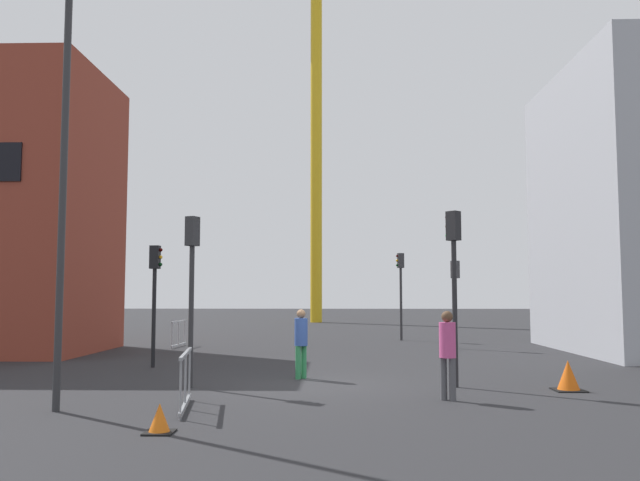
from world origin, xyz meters
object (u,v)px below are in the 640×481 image
at_px(traffic_light_island, 401,282).
at_px(traffic_light_corner, 454,269).
at_px(traffic_light_median, 192,272).
at_px(pedestrian_waiting, 448,348).
at_px(pedestrian_walking, 301,338).
at_px(traffic_light_near, 455,289).
at_px(construction_crane, 322,80).
at_px(traffic_cone_striped, 160,420).
at_px(streetlamp_tall, 57,158).
at_px(traffic_cone_on_verge, 568,377).
at_px(traffic_light_far, 155,285).

height_order(traffic_light_island, traffic_light_corner, traffic_light_corner).
bearing_deg(traffic_light_island, traffic_light_median, -112.36).
xyz_separation_m(traffic_light_corner, pedestrian_waiting, (-0.50, -1.93, -1.71)).
relative_size(traffic_light_corner, pedestrian_walking, 2.33).
height_order(traffic_light_near, traffic_light_island, traffic_light_island).
bearing_deg(construction_crane, traffic_cone_striped, -92.39).
xyz_separation_m(streetlamp_tall, traffic_cone_on_verge, (10.55, 3.03, -4.45)).
relative_size(pedestrian_walking, pedestrian_waiting, 0.97).
bearing_deg(streetlamp_tall, traffic_cone_on_verge, 16.02).
bearing_deg(pedestrian_waiting, traffic_light_corner, 75.46).
height_order(construction_crane, pedestrian_walking, construction_crane).
distance_m(traffic_light_near, traffic_light_far, 12.34).
height_order(traffic_light_island, traffic_cone_on_verge, traffic_light_island).
xyz_separation_m(traffic_light_median, traffic_light_corner, (6.22, 0.20, 0.08)).
bearing_deg(pedestrian_waiting, traffic_light_median, 163.18).
bearing_deg(traffic_light_near, streetlamp_tall, -125.08).
distance_m(traffic_light_median, traffic_light_near, 13.73).
bearing_deg(pedestrian_walking, streetlamp_tall, -131.51).
height_order(pedestrian_walking, traffic_cone_on_verge, pedestrian_walking).
bearing_deg(traffic_cone_striped, construction_crane, 87.61).
distance_m(traffic_cone_on_verge, traffic_cone_striped, 9.31).
bearing_deg(traffic_light_median, construction_crane, 86.21).
bearing_deg(traffic_light_median, traffic_light_far, 116.32).
distance_m(streetlamp_tall, pedestrian_walking, 7.59).
bearing_deg(streetlamp_tall, pedestrian_waiting, 11.82).
height_order(streetlamp_tall, traffic_light_median, streetlamp_tall).
relative_size(traffic_light_near, traffic_light_corner, 0.84).
bearing_deg(traffic_light_corner, traffic_cone_striped, -136.93).
bearing_deg(construction_crane, traffic_cone_on_verge, -79.68).
distance_m(traffic_light_median, traffic_cone_on_verge, 8.99).
bearing_deg(construction_crane, pedestrian_waiting, -84.64).
bearing_deg(streetlamp_tall, traffic_light_corner, 23.48).
bearing_deg(traffic_cone_on_verge, traffic_light_far, 157.59).
bearing_deg(traffic_light_corner, pedestrian_walking, 158.88).
xyz_separation_m(traffic_light_median, traffic_light_near, (8.19, 11.02, -0.31)).
relative_size(streetlamp_tall, traffic_light_far, 2.27).
relative_size(traffic_light_far, traffic_cone_striped, 7.81).
xyz_separation_m(traffic_light_corner, traffic_cone_on_verge, (2.45, -0.49, -2.46)).
distance_m(streetlamp_tall, traffic_light_corner, 9.05).
distance_m(traffic_light_corner, pedestrian_walking, 4.34).
height_order(traffic_light_corner, traffic_cone_striped, traffic_light_corner).
bearing_deg(traffic_cone_striped, traffic_light_median, 97.30).
height_order(traffic_light_near, traffic_cone_striped, traffic_light_near).
relative_size(traffic_light_far, pedestrian_walking, 2.04).
bearing_deg(traffic_cone_on_verge, traffic_light_near, 92.42).
height_order(traffic_light_near, traffic_cone_on_verge, traffic_light_near).
relative_size(traffic_light_island, traffic_cone_on_verge, 6.05).
distance_m(construction_crane, traffic_light_island, 25.30).
distance_m(construction_crane, pedestrian_walking, 37.59).
distance_m(traffic_light_far, traffic_cone_striped, 9.79).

